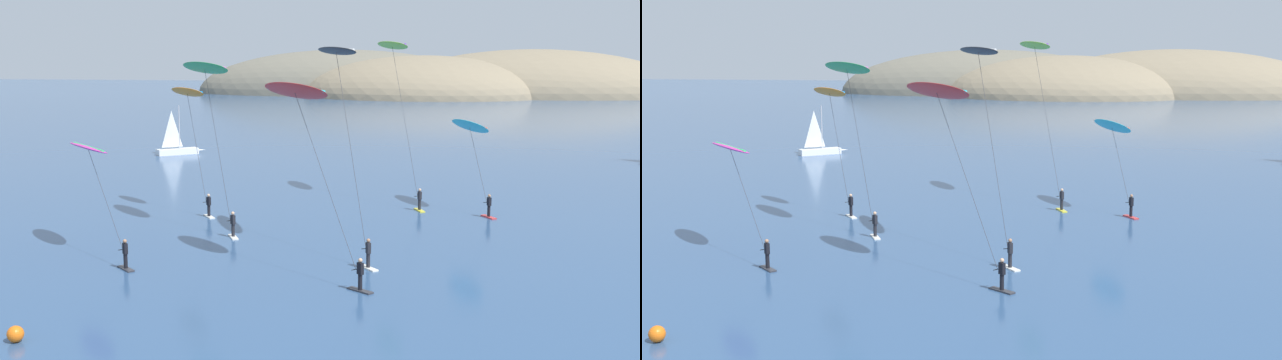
{
  "view_description": "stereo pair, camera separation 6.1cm",
  "coord_description": "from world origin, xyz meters",
  "views": [
    {
      "loc": [
        2.87,
        -23.23,
        11.89
      ],
      "look_at": [
        -5.44,
        25.86,
        3.89
      ],
      "focal_mm": 45.0,
      "sensor_mm": 36.0,
      "label": 1
    },
    {
      "loc": [
        2.93,
        -23.22,
        11.89
      ],
      "look_at": [
        -5.44,
        25.86,
        3.89
      ],
      "focal_mm": 45.0,
      "sensor_mm": 36.0,
      "label": 2
    }
  ],
  "objects": [
    {
      "name": "sailboat_near",
      "position": [
        -28.83,
        65.77,
        0.64
      ],
      "size": [
        5.24,
        4.48,
        5.7
      ],
      "color": "white",
      "rests_on": "ground"
    },
    {
      "name": "kitesurfer_orange",
      "position": [
        -16.44,
        33.32,
        8.04
      ],
      "size": [
        4.68,
        4.47,
        9.37
      ],
      "color": "silver",
      "rests_on": "ground"
    },
    {
      "name": "marker_buoy",
      "position": [
        -14.84,
        5.89,
        0.35
      ],
      "size": [
        0.7,
        0.7,
        0.7
      ],
      "primitive_type": "sphere",
      "color": "orange",
      "rests_on": "ground"
    },
    {
      "name": "kitesurfer_black",
      "position": [
        -4.01,
        24.07,
        10.99
      ],
      "size": [
        5.12,
        8.54,
        12.25
      ],
      "color": "silver",
      "rests_on": "ground"
    },
    {
      "name": "kitesurfer_lime",
      "position": [
        -2.01,
        40.88,
        11.42
      ],
      "size": [
        4.9,
        8.03,
        12.78
      ],
      "color": "yellow",
      "rests_on": "ground"
    },
    {
      "name": "headland_island",
      "position": [
        -4.0,
        201.44,
        0.0
      ],
      "size": [
        136.4,
        56.82,
        25.08
      ],
      "color": "#84755B",
      "rests_on": "ground"
    },
    {
      "name": "kitesurfer_magenta",
      "position": [
        -18.4,
        20.94,
        5.78
      ],
      "size": [
        6.91,
        7.11,
        6.52
      ],
      "color": "#2D2D33",
      "rests_on": "ground"
    },
    {
      "name": "kitesurfer_green",
      "position": [
        -13.42,
        28.04,
        10.14
      ],
      "size": [
        5.61,
        5.93,
        11.31
      ],
      "color": "silver",
      "rests_on": "ground"
    },
    {
      "name": "kitesurfer_cyan",
      "position": [
        4.06,
        37.64,
        5.95
      ],
      "size": [
        3.86,
        6.45,
        6.92
      ],
      "color": "red",
      "rests_on": "ground"
    },
    {
      "name": "kitesurfer_red",
      "position": [
        -5.47,
        19.15,
        9.22
      ],
      "size": [
        7.39,
        7.19,
        10.35
      ],
      "color": "#2D2D33",
      "rests_on": "ground"
    }
  ]
}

